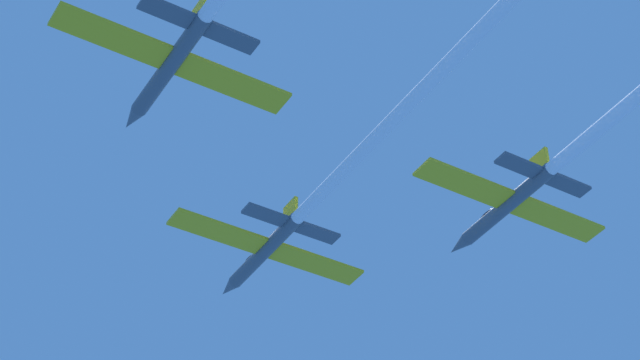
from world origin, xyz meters
The scene contains 1 object.
jet_lead centered at (0.93, -16.87, 0.23)m, with size 19.54×60.20×3.24m.
Camera 1 is at (-41.17, -80.69, -63.14)m, focal length 66.49 mm.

